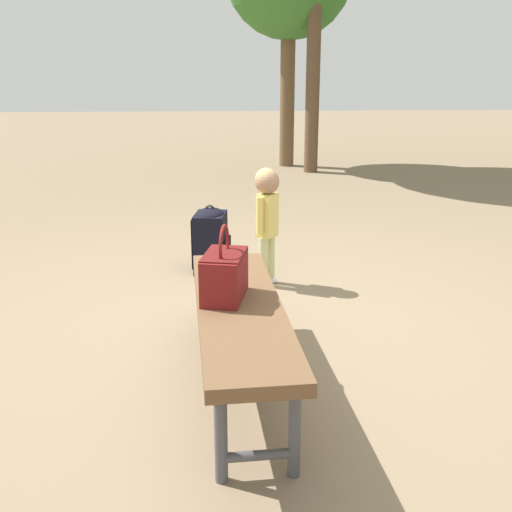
{
  "coord_description": "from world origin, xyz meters",
  "views": [
    {
      "loc": [
        -3.47,
        0.24,
        1.51
      ],
      "look_at": [
        -0.04,
        -0.0,
        0.45
      ],
      "focal_mm": 42.49,
      "sensor_mm": 36.0,
      "label": 1
    }
  ],
  "objects_px": {
    "park_bench": "(240,314)",
    "handbag": "(225,273)",
    "backpack_small": "(228,293)",
    "backpack_large": "(211,238)",
    "child_standing": "(267,208)"
  },
  "relations": [
    {
      "from": "park_bench",
      "to": "backpack_small",
      "type": "height_order",
      "value": "park_bench"
    },
    {
      "from": "backpack_large",
      "to": "backpack_small",
      "type": "xyz_separation_m",
      "value": [
        -0.9,
        -0.11,
        -0.12
      ]
    },
    {
      "from": "handbag",
      "to": "backpack_large",
      "type": "bearing_deg",
      "value": 2.48
    },
    {
      "from": "child_standing",
      "to": "backpack_large",
      "type": "bearing_deg",
      "value": 49.9
    },
    {
      "from": "park_bench",
      "to": "handbag",
      "type": "bearing_deg",
      "value": 41.79
    },
    {
      "from": "handbag",
      "to": "park_bench",
      "type": "bearing_deg",
      "value": -138.21
    },
    {
      "from": "park_bench",
      "to": "backpack_large",
      "type": "bearing_deg",
      "value": 4.46
    },
    {
      "from": "child_standing",
      "to": "backpack_small",
      "type": "distance_m",
      "value": 0.76
    },
    {
      "from": "park_bench",
      "to": "handbag",
      "type": "relative_size",
      "value": 4.4
    },
    {
      "from": "park_bench",
      "to": "child_standing",
      "type": "xyz_separation_m",
      "value": [
        1.51,
        -0.26,
        0.18
      ]
    },
    {
      "from": "park_bench",
      "to": "backpack_large",
      "type": "relative_size",
      "value": 3.08
    },
    {
      "from": "backpack_large",
      "to": "child_standing",
      "type": "bearing_deg",
      "value": -130.1
    },
    {
      "from": "park_bench",
      "to": "handbag",
      "type": "distance_m",
      "value": 0.21
    },
    {
      "from": "backpack_small",
      "to": "handbag",
      "type": "bearing_deg",
      "value": 177.7
    },
    {
      "from": "backpack_large",
      "to": "backpack_small",
      "type": "relative_size",
      "value": 1.79
    }
  ]
}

